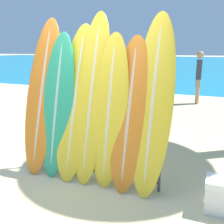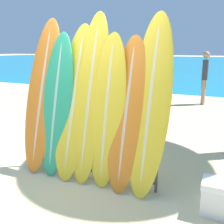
# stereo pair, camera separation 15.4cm
# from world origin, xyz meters

# --- Properties ---
(ground_plane) EXTENTS (160.00, 160.00, 0.00)m
(ground_plane) POSITION_xyz_m (0.00, 0.00, 0.00)
(ground_plane) COLOR beige
(ocean_water) EXTENTS (120.00, 60.00, 0.01)m
(ocean_water) POSITION_xyz_m (0.00, 37.01, 0.00)
(ocean_water) COLOR teal
(ocean_water) RESTS_ON ground_plane
(surfboard_rack) EXTENTS (2.04, 0.04, 0.80)m
(surfboard_rack) POSITION_xyz_m (0.21, 0.24, 0.43)
(surfboard_rack) COLOR #47474C
(surfboard_rack) RESTS_ON ground_plane
(surfboard_slot_0) EXTENTS (0.56, 0.77, 2.32)m
(surfboard_slot_0) POSITION_xyz_m (-0.63, 0.32, 1.16)
(surfboard_slot_0) COLOR orange
(surfboard_slot_0) RESTS_ON ground_plane
(surfboard_slot_1) EXTENTS (0.52, 0.60, 2.10)m
(surfboard_slot_1) POSITION_xyz_m (-0.34, 0.27, 1.05)
(surfboard_slot_1) COLOR #289E70
(surfboard_slot_1) RESTS_ON ground_plane
(surfboard_slot_2) EXTENTS (0.57, 0.77, 2.21)m
(surfboard_slot_2) POSITION_xyz_m (-0.06, 0.31, 1.11)
(surfboard_slot_2) COLOR yellow
(surfboard_slot_2) RESTS_ON ground_plane
(surfboard_slot_3) EXTENTS (0.51, 0.74, 2.37)m
(surfboard_slot_3) POSITION_xyz_m (0.20, 0.32, 1.18)
(surfboard_slot_3) COLOR yellow
(surfboard_slot_3) RESTS_ON ground_plane
(surfboard_slot_4) EXTENTS (0.51, 0.54, 2.07)m
(surfboard_slot_4) POSITION_xyz_m (0.49, 0.26, 1.04)
(surfboard_slot_4) COLOR yellow
(surfboard_slot_4) RESTS_ON ground_plane
(surfboard_slot_5) EXTENTS (0.50, 0.67, 2.04)m
(surfboard_slot_5) POSITION_xyz_m (0.77, 0.28, 1.02)
(surfboard_slot_5) COLOR orange
(surfboard_slot_5) RESTS_ON ground_plane
(surfboard_slot_6) EXTENTS (0.53, 0.76, 2.33)m
(surfboard_slot_6) POSITION_xyz_m (1.07, 0.33, 1.16)
(surfboard_slot_6) COLOR yellow
(surfboard_slot_6) RESTS_ON ground_plane
(person_near_water) EXTENTS (0.22, 0.26, 1.54)m
(person_near_water) POSITION_xyz_m (-1.06, 6.21, 0.84)
(person_near_water) COLOR #846047
(person_near_water) RESTS_ON ground_plane
(person_mid_beach) EXTENTS (0.29, 0.29, 1.73)m
(person_mid_beach) POSITION_xyz_m (-1.96, 5.13, 0.94)
(person_mid_beach) COLOR #A87A5B
(person_mid_beach) RESTS_ON ground_plane
(person_far_left) EXTENTS (0.24, 0.30, 1.78)m
(person_far_left) POSITION_xyz_m (1.16, 6.43, 0.97)
(person_far_left) COLOR #A87A5B
(person_far_left) RESTS_ON ground_plane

